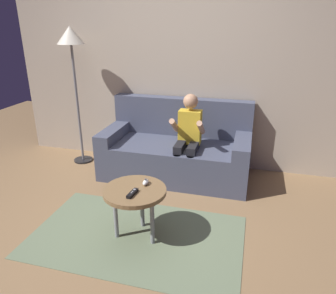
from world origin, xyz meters
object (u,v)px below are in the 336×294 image
at_px(nunchuk_white, 146,182).
at_px(floor_lamp, 71,46).
at_px(game_remote_black_near_edge, 132,193).
at_px(coffee_table, 135,195).
at_px(couch, 177,151).
at_px(person_seated_on_couch, 188,135).

xyz_separation_m(nunchuk_white, floor_lamp, (-1.30, 1.23, 0.97)).
distance_m(game_remote_black_near_edge, nunchuk_white, 0.19).
height_order(nunchuk_white, floor_lamp, floor_lamp).
bearing_deg(coffee_table, game_remote_black_near_edge, -80.50).
distance_m(coffee_table, game_remote_black_near_edge, 0.11).
distance_m(coffee_table, floor_lamp, 2.10).
relative_size(couch, floor_lamp, 1.01).
bearing_deg(game_remote_black_near_edge, floor_lamp, 131.65).
distance_m(person_seated_on_couch, floor_lamp, 1.72).
height_order(couch, floor_lamp, floor_lamp).
relative_size(coffee_table, floor_lamp, 0.31).
height_order(person_seated_on_couch, coffee_table, person_seated_on_couch).
bearing_deg(person_seated_on_couch, couch, 132.77).
bearing_deg(game_remote_black_near_edge, person_seated_on_couch, 80.71).
distance_m(person_seated_on_couch, game_remote_black_near_edge, 1.20).
xyz_separation_m(couch, coffee_table, (-0.04, -1.28, 0.11)).
relative_size(person_seated_on_couch, coffee_table, 1.95).
bearing_deg(couch, coffee_table, -91.63).
bearing_deg(nunchuk_white, game_remote_black_near_edge, -103.78).
bearing_deg(game_remote_black_near_edge, couch, 89.10).
xyz_separation_m(game_remote_black_near_edge, floor_lamp, (-1.26, 1.42, 0.98)).
height_order(person_seated_on_couch, floor_lamp, floor_lamp).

